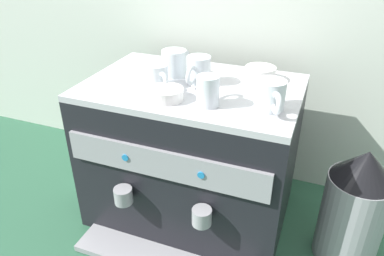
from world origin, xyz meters
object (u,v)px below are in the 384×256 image
Objects in this scene: ceramic_bowl_0 at (260,74)px; milk_pitcher at (89,172)px; ceramic_cup_2 at (209,90)px; ceramic_cup_3 at (271,95)px; ceramic_cup_0 at (157,76)px; ceramic_cup_4 at (198,70)px; espresso_machine at (192,153)px; ceramic_cup_1 at (175,63)px; ceramic_bowl_1 at (166,94)px; coffee_grinder at (354,207)px.

ceramic_bowl_0 reaches higher than milk_pitcher.
ceramic_cup_3 is (0.16, 0.03, -0.00)m from ceramic_cup_2.
ceramic_cup_4 is at bearing 30.49° from ceramic_cup_0.
ceramic_cup_1 reaches higher than espresso_machine.
milk_pitcher is (-0.62, -0.12, -0.45)m from ceramic_bowl_0.
ceramic_cup_3 reaches higher than ceramic_bowl_1.
ceramic_cup_0 is 0.10m from ceramic_bowl_1.
ceramic_cup_1 is 0.24m from ceramic_cup_2.
espresso_machine is at bearing 24.76° from ceramic_cup_0.
ceramic_cup_2 reaches higher than coffee_grinder.
milk_pitcher is at bearing 174.40° from ceramic_cup_0.
ceramic_cup_4 reaches higher than espresso_machine.
ceramic_cup_1 is at bearing -168.65° from ceramic_bowl_0.
ceramic_bowl_1 is (0.07, -0.08, -0.02)m from ceramic_cup_0.
ceramic_cup_0 reaches higher than milk_pitcher.
ceramic_bowl_0 is at bearing 29.52° from ceramic_cup_0.
ceramic_bowl_0 is at bearing 158.32° from coffee_grinder.
coffee_grinder is (0.61, -0.08, -0.34)m from ceramic_cup_1.
espresso_machine is 5.25× the size of milk_pitcher.
ceramic_bowl_0 is at bearing 67.77° from ceramic_cup_2.
ceramic_bowl_0 is (0.28, 0.16, -0.01)m from ceramic_cup_0.
ceramic_cup_0 is 0.32m from ceramic_bowl_0.
milk_pitcher is (-0.69, 0.07, -0.47)m from ceramic_cup_3.
ceramic_bowl_1 reaches higher than milk_pitcher.
ceramic_cup_3 is at bearing 8.33° from ceramic_bowl_1.
ceramic_bowl_0 is 0.32m from ceramic_bowl_1.
ceramic_cup_3 reaches higher than coffee_grinder.
ceramic_cup_1 reaches higher than coffee_grinder.
milk_pitcher is at bearing 174.16° from ceramic_cup_3.
ceramic_cup_2 reaches higher than espresso_machine.
espresso_machine is 7.09× the size of ceramic_cup_0.
ceramic_bowl_0 is (0.27, 0.05, -0.02)m from ceramic_cup_1.
espresso_machine is at bearing 129.67° from ceramic_cup_2.
ceramic_bowl_0 reaches higher than espresso_machine.
ceramic_bowl_0 is 0.77× the size of milk_pitcher.
ceramic_cup_1 is at bearing 11.44° from milk_pitcher.
ceramic_cup_2 is 0.71m from milk_pitcher.
ceramic_cup_0 is 0.89× the size of ceramic_cup_2.
ceramic_cup_4 is (0.09, -0.04, 0.00)m from ceramic_cup_1.
ceramic_cup_1 reaches higher than milk_pitcher.
ceramic_bowl_1 is at bearing -106.62° from ceramic_cup_4.
ceramic_bowl_0 is (0.17, 0.09, -0.02)m from ceramic_cup_4.
coffee_grinder is at bearing 2.10° from ceramic_cup_0.
ceramic_cup_4 is 1.21× the size of ceramic_bowl_1.
milk_pitcher is (-0.43, -0.01, -0.18)m from espresso_machine.
ceramic_cup_0 is 0.79× the size of ceramic_cup_4.
ceramic_cup_0 is at bearing -177.90° from coffee_grinder.
ceramic_cup_0 is at bearing -5.60° from milk_pitcher.
ceramic_cup_3 is at bearing -167.68° from coffee_grinder.
ceramic_cup_3 is at bearing -70.90° from ceramic_bowl_0.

